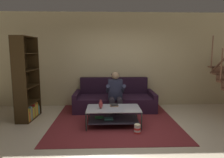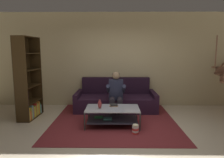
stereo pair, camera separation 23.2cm
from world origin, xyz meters
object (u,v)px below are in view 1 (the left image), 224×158
(person_seated_center, at_px, (115,92))
(book_stack, at_px, (114,105))
(bookshelf, at_px, (26,90))
(coffee_table, at_px, (113,114))
(vase, at_px, (101,104))
(popcorn_tub, at_px, (137,129))
(couch, at_px, (114,100))

(person_seated_center, height_order, book_stack, person_seated_center)
(bookshelf, bearing_deg, coffee_table, -14.17)
(vase, distance_m, book_stack, 0.38)
(person_seated_center, relative_size, coffee_table, 0.96)
(person_seated_center, relative_size, popcorn_tub, 5.43)
(book_stack, bearing_deg, popcorn_tub, -53.63)
(couch, height_order, vase, couch)
(coffee_table, relative_size, bookshelf, 0.59)
(person_seated_center, distance_m, book_stack, 0.61)
(couch, relative_size, person_seated_center, 1.98)
(couch, bearing_deg, book_stack, -92.69)
(vase, bearing_deg, popcorn_tub, -28.70)
(couch, distance_m, book_stack, 1.18)
(coffee_table, relative_size, book_stack, 5.96)
(couch, distance_m, coffee_table, 1.31)
(book_stack, xyz_separation_m, bookshelf, (-2.23, 0.41, 0.31))
(couch, distance_m, bookshelf, 2.45)
(vase, xyz_separation_m, popcorn_tub, (0.78, -0.43, -0.41))
(couch, relative_size, book_stack, 11.32)
(person_seated_center, distance_m, popcorn_tub, 1.37)
(bookshelf, bearing_deg, popcorn_tub, -20.95)
(vase, height_order, popcorn_tub, vase)
(couch, relative_size, coffee_table, 1.90)
(couch, xyz_separation_m, vase, (-0.38, -1.36, 0.24))
(couch, xyz_separation_m, person_seated_center, (-0.00, -0.59, 0.35))
(vase, height_order, bookshelf, bookshelf)
(coffee_table, bearing_deg, bookshelf, 165.83)
(bookshelf, bearing_deg, book_stack, -10.32)
(person_seated_center, bearing_deg, vase, -116.08)
(coffee_table, xyz_separation_m, popcorn_tub, (0.50, -0.48, -0.18))
(book_stack, height_order, popcorn_tub, book_stack)
(coffee_table, height_order, book_stack, book_stack)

